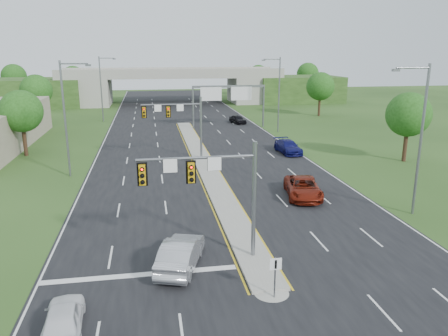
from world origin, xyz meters
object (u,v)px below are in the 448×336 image
overpass (172,88)px  car_far_b (288,147)px  sign_gantry (228,95)px  car_far_c (238,119)px  signal_mast_far (180,118)px  keep_right_sign (275,271)px  car_white (63,318)px  car_far_a (303,188)px  car_silver (181,253)px  signal_mast_near (215,183)px

overpass → car_far_b: (10.55, -54.01, -2.77)m
sign_gantry → car_far_c: (2.42, 3.94, -4.53)m
sign_gantry → signal_mast_far: bearing=-114.1°
keep_right_sign → car_white: (-9.71, -0.96, -0.81)m
signal_mast_far → car_far_c: 26.80m
car_far_a → sign_gantry: bearing=100.8°
overpass → sign_gantry: bearing=-79.2°
car_far_b → overpass: bearing=97.2°
car_silver → car_white: bearing=60.3°
signal_mast_near → keep_right_sign: (2.26, -4.45, -3.21)m
signal_mast_far → overpass: overpass is taller
sign_gantry → car_far_a: size_ratio=2.00×
car_white → car_silver: size_ratio=0.78×
signal_mast_far → signal_mast_near: bearing=-90.0°
signal_mast_near → overpass: (2.26, 80.07, -1.17)m
sign_gantry → car_white: size_ratio=2.89×
signal_mast_near → sign_gantry: size_ratio=0.60×
car_silver → keep_right_sign: bearing=154.3°
signal_mast_near → car_far_b: (12.81, 26.06, -3.94)m
car_silver → car_far_a: bearing=-118.4°
keep_right_sign → car_far_a: size_ratio=0.38×
car_silver → signal_mast_near: bearing=-150.8°
car_far_c → car_silver: bearing=-121.0°
car_far_b → car_far_c: (-1.45, 22.87, -0.08)m
car_white → car_far_a: (16.41, 15.60, 0.12)m
signal_mast_near → sign_gantry: bearing=78.8°
car_white → car_far_c: bearing=-112.8°
car_white → car_silver: bearing=-141.1°
keep_right_sign → car_far_b: size_ratio=0.42×
signal_mast_near → car_far_a: 14.12m
car_silver → car_far_b: (14.82, 26.48, -0.08)m
signal_mast_far → car_far_c: bearing=64.6°
car_far_a → car_far_c: (2.39, 38.75, -0.12)m
signal_mast_far → overpass: size_ratio=0.09×
keep_right_sign → car_far_b: bearing=70.9°
car_far_a → overpass: bearing=106.2°
car_far_b → keep_right_sign: bearing=-112.9°
sign_gantry → keep_right_sign: bearing=-97.7°
signal_mast_near → car_silver: bearing=-168.4°
sign_gantry → car_far_c: sign_gantry is taller
signal_mast_near → car_silver: size_ratio=1.36×
overpass → car_far_c: (9.10, -31.14, -2.85)m
car_white → car_silver: car_silver is taller
overpass → car_white: size_ratio=19.97×
sign_gantry → car_silver: size_ratio=2.25×
keep_right_sign → car_silver: (-4.28, 4.04, -0.65)m
overpass → signal_mast_far: bearing=-92.4°
car_far_a → signal_mast_far: bearing=131.9°
sign_gantry → car_white: bearing=-108.0°
car_far_b → car_far_c: 22.92m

